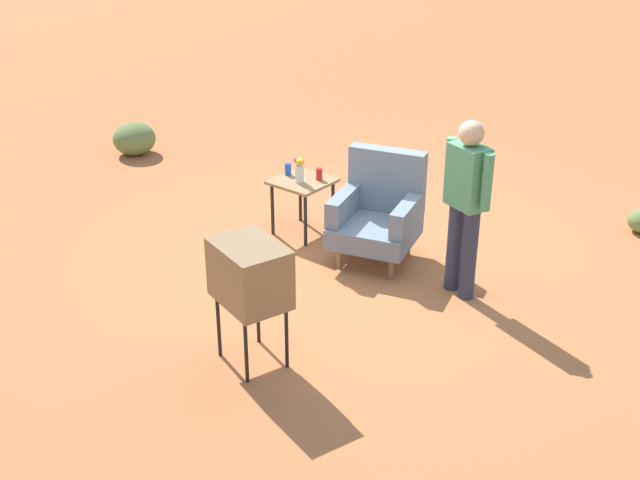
% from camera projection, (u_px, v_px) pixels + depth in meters
% --- Properties ---
extents(ground_plane, '(60.00, 60.00, 0.00)m').
position_uv_depth(ground_plane, '(355.00, 258.00, 8.22)').
color(ground_plane, '#B76B3D').
extents(armchair, '(0.94, 0.96, 1.06)m').
position_uv_depth(armchair, '(379.00, 211.00, 8.03)').
color(armchair, '#937047').
rests_on(armchair, ground).
extents(side_table, '(0.56, 0.56, 0.60)m').
position_uv_depth(side_table, '(303.00, 188.00, 8.53)').
color(side_table, black).
rests_on(side_table, ground).
extents(tv_on_stand, '(0.70, 0.59, 1.03)m').
position_uv_depth(tv_on_stand, '(250.00, 274.00, 6.26)').
color(tv_on_stand, black).
rests_on(tv_on_stand, ground).
extents(person_standing, '(0.54, 0.33, 1.64)m').
position_uv_depth(person_standing, '(466.00, 198.00, 7.19)').
color(person_standing, '#2D3347').
rests_on(person_standing, ground).
extents(soda_can_blue, '(0.07, 0.07, 0.12)m').
position_uv_depth(soda_can_blue, '(288.00, 169.00, 8.60)').
color(soda_can_blue, blue).
rests_on(soda_can_blue, side_table).
extents(soda_can_red, '(0.07, 0.07, 0.12)m').
position_uv_depth(soda_can_red, '(319.00, 174.00, 8.47)').
color(soda_can_red, red).
rests_on(soda_can_red, side_table).
extents(flower_vase, '(0.15, 0.10, 0.27)m').
position_uv_depth(flower_vase, '(299.00, 169.00, 8.37)').
color(flower_vase, silver).
rests_on(flower_vase, side_table).
extents(shrub_mid, '(0.56, 0.56, 0.43)m').
position_uv_depth(shrub_mid, '(134.00, 139.00, 10.85)').
color(shrub_mid, olive).
rests_on(shrub_mid, ground).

